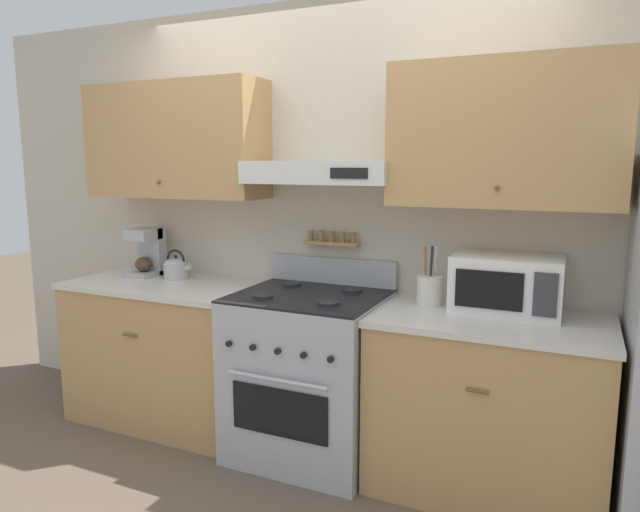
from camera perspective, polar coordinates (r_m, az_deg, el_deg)
The scene contains 9 objects.
ground_plane at distance 3.20m, azimuth -3.62°, elevation -21.28°, with size 16.00×16.00×0.00m, color brown.
wall_back at distance 3.33m, azimuth 0.91°, elevation 6.09°, with size 5.20×0.46×2.55m.
counter_left at distance 3.79m, azimuth -14.90°, elevation -9.15°, with size 1.22×0.67×0.89m.
counter_right at distance 3.02m, azimuth 16.32°, elevation -14.07°, with size 1.12×0.67×0.89m.
stove_range at distance 3.24m, azimuth -1.10°, elevation -11.70°, with size 0.79×0.73×1.07m.
tea_kettle at distance 3.76m, azimuth -14.18°, elevation -1.14°, with size 0.20×0.16×0.19m.
coffee_maker at distance 3.93m, azimuth -16.81°, elevation 0.45°, with size 0.17×0.22×0.31m.
microwave at distance 2.98m, azimuth 18.20°, elevation -2.67°, with size 0.52×0.36×0.28m.
utensil_crock at distance 3.03m, azimuth 10.88°, elevation -3.29°, with size 0.13×0.13×0.31m.
Camera 1 is at (1.31, -2.42, 1.63)m, focal length 32.00 mm.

